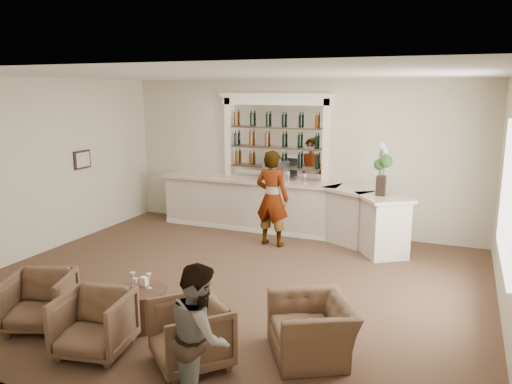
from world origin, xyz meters
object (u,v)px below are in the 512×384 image
at_px(guest, 200,336).
at_px(armchair_center, 94,323).
at_px(bar_counter, 283,208).
at_px(armchair_far, 312,329).
at_px(armchair_left, 40,301).
at_px(armchair_right, 190,334).
at_px(flower_vase, 382,166).
at_px(cocktail_table, 140,307).
at_px(sommelier, 272,198).
at_px(espresso_machine, 276,172).

relative_size(guest, armchair_center, 1.81).
distance_m(bar_counter, armchair_far, 5.09).
height_order(armchair_left, armchair_right, armchair_right).
bearing_deg(flower_vase, cocktail_table, -120.03).
bearing_deg(armchair_left, sommelier, 49.15).
xyz_separation_m(bar_counter, espresso_machine, (-0.17, 0.02, 0.78)).
xyz_separation_m(armchair_center, espresso_machine, (0.20, 5.61, 0.98)).
bearing_deg(bar_counter, cocktail_table, -93.47).
bearing_deg(flower_vase, armchair_far, -91.53).
relative_size(armchair_center, armchair_right, 0.99).
bearing_deg(sommelier, flower_vase, -166.55).
bearing_deg(cocktail_table, guest, -37.24).
bearing_deg(armchair_left, bar_counter, 52.75).
bearing_deg(espresso_machine, guest, -74.97).
distance_m(armchair_left, armchair_far, 3.57).
distance_m(bar_counter, flower_vase, 2.49).
bearing_deg(armchair_right, cocktail_table, -166.70).
bearing_deg(bar_counter, armchair_left, -105.35).
xyz_separation_m(bar_counter, sommelier, (0.07, -0.85, 0.39)).
height_order(bar_counter, armchair_left, bar_counter).
relative_size(bar_counter, cocktail_table, 8.05).
distance_m(guest, espresso_machine, 6.22).
bearing_deg(bar_counter, flower_vase, -15.25).
bearing_deg(espresso_machine, armchair_left, -102.24).
bearing_deg(flower_vase, guest, -98.90).
height_order(armchair_left, espresso_machine, espresso_machine).
xyz_separation_m(sommelier, armchair_center, (-0.44, -4.74, -0.59)).
bearing_deg(armchair_center, sommelier, 73.68).
bearing_deg(armchair_far, armchair_right, -89.73).
relative_size(armchair_right, flower_vase, 0.84).
xyz_separation_m(cocktail_table, flower_vase, (2.43, 4.21, 1.44)).
bearing_deg(bar_counter, armchair_center, -93.72).
relative_size(guest, flower_vase, 1.50).
height_order(guest, armchair_right, guest).
height_order(bar_counter, armchair_far, bar_counter).
relative_size(armchair_left, armchair_far, 0.78).
bearing_deg(espresso_machine, sommelier, -73.09).
distance_m(armchair_center, armchair_far, 2.57).
bearing_deg(sommelier, cocktail_table, 90.70).
xyz_separation_m(armchair_far, flower_vase, (0.11, 4.08, 1.36)).
bearing_deg(armchair_far, cocktail_table, -117.59).
distance_m(cocktail_table, flower_vase, 5.07).
bearing_deg(armchair_left, guest, -35.04).
bearing_deg(cocktail_table, bar_counter, 86.53).
relative_size(cocktail_table, sommelier, 0.37).
bearing_deg(sommelier, armchair_center, 90.72).
bearing_deg(armchair_far, armchair_center, -99.50).
height_order(bar_counter, flower_vase, flower_vase).
xyz_separation_m(bar_counter, armchair_far, (2.03, -4.66, -0.24)).
height_order(cocktail_table, guest, guest).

